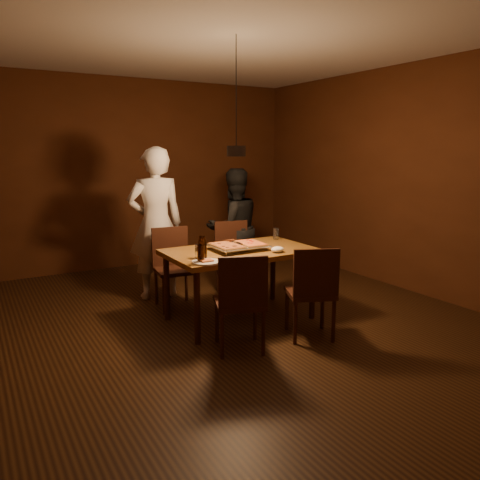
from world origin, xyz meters
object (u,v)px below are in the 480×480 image
chair_far_right (234,251)px  diner_dark (234,228)px  dining_table (240,256)px  chair_far_left (173,259)px  plate_slice (206,262)px  diner_white (156,224)px  beer_bottle_a (201,249)px  chair_near_left (241,294)px  pendant_lamp (236,150)px  beer_bottle_b (204,248)px  chair_near_right (313,285)px  pizza_tray (238,247)px

chair_far_right → diner_dark: (0.17, 0.30, 0.23)m
dining_table → chair_far_left: size_ratio=3.09×
chair_far_right → plate_slice: (-0.95, -1.17, 0.22)m
diner_white → chair_far_left: bearing=105.4°
chair_far_left → diner_white: diner_white is taller
chair_far_right → beer_bottle_a: (-0.99, -1.13, 0.34)m
chair_far_left → chair_far_right: 0.83m
dining_table → diner_white: diner_white is taller
chair_near_left → diner_white: size_ratio=0.30×
chair_far_left → pendant_lamp: bearing=116.0°
chair_far_right → beer_bottle_b: 1.41m
chair_far_right → diner_white: (-0.87, 0.33, 0.36)m
chair_near_right → plate_slice: size_ratio=2.11×
dining_table → chair_far_right: 0.92m
beer_bottle_a → diner_dark: (1.16, 1.43, -0.11)m
chair_near_right → plate_slice: bearing=174.9°
beer_bottle_b → chair_near_left: bearing=-79.9°
pendant_lamp → beer_bottle_b: bearing=-169.4°
chair_near_left → pizza_tray: 0.88m
chair_near_right → pizza_tray: (-0.32, 0.82, 0.24)m
dining_table → chair_near_right: chair_near_right is taller
diner_white → pendant_lamp: pendant_lamp is taller
beer_bottle_a → chair_far_right: bearing=49.0°
diner_white → chair_near_right: bearing=119.8°
chair_far_left → pendant_lamp: pendant_lamp is taller
beer_bottle_b → chair_far_left: bearing=85.1°
chair_far_left → beer_bottle_b: 1.04m
pizza_tray → plate_slice: pizza_tray is taller
dining_table → chair_near_right: size_ratio=2.71×
chair_far_left → chair_near_right: size_ratio=0.88×
diner_dark → beer_bottle_b: bearing=53.9°
beer_bottle_a → chair_far_left: bearing=81.4°
dining_table → diner_dark: (0.57, 1.12, 0.09)m
chair_near_right → pendant_lamp: pendant_lamp is taller
pizza_tray → diner_white: 1.25m
beer_bottle_b → chair_near_right: bearing=-36.7°
chair_far_right → pizza_tray: (-0.41, -0.82, 0.24)m
chair_near_left → beer_bottle_a: bearing=132.7°
chair_near_left → plate_slice: bearing=129.7°
chair_near_left → plate_slice: (-0.14, 0.39, 0.22)m
dining_table → diner_dark: size_ratio=0.98×
chair_far_left → diner_white: 0.53m
dining_table → chair_near_left: (-0.42, -0.74, -0.14)m
pendant_lamp → chair_far_left: bearing=109.0°
dining_table → pizza_tray: size_ratio=2.73×
chair_near_right → pizza_tray: chair_near_right is taller
pizza_tray → plate_slice: size_ratio=2.10×
plate_slice → diner_dark: (1.12, 1.46, 0.01)m
chair_far_right → pizza_tray: chair_far_right is taller
dining_table → pendant_lamp: bearing=-131.9°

